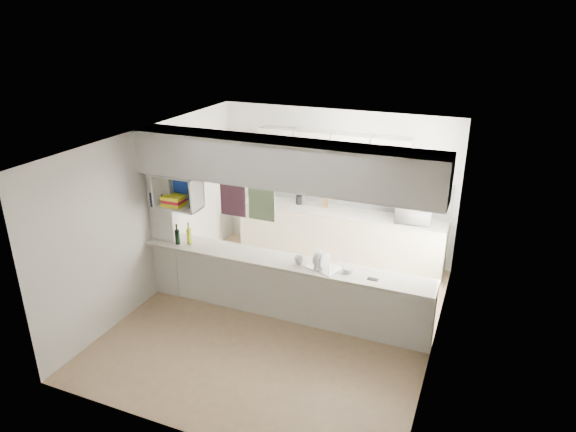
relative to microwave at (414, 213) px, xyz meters
The scene contains 16 objects.
floor 2.76m from the microwave, 124.38° to the right, with size 4.80×4.80×0.00m, color #987858.
ceiling 2.96m from the microwave, 124.38° to the right, with size 4.80×4.80×0.00m, color white.
wall_back 1.48m from the microwave, 167.87° to the left, with size 4.20×4.20×0.00m, color silver.
wall_left 4.11m from the microwave, 149.36° to the right, with size 4.80×4.80×0.00m, color silver.
wall_right 2.21m from the microwave, 72.28° to the right, with size 4.80×4.80×0.00m, color silver.
servery_partition 2.70m from the microwave, 127.50° to the right, with size 4.20×0.50×2.60m.
cubby_shelf 3.75m from the microwave, 144.30° to the right, with size 0.65×0.35×0.50m.
kitchen_run 1.30m from the microwave, behind, with size 3.60×0.63×2.24m.
microwave is the anchor object (origin of this frame).
bowl 0.19m from the microwave, 62.50° to the right, with size 0.24×0.24×0.06m, color #0D2A99.
dish_rack 2.26m from the microwave, 111.55° to the right, with size 0.51×0.44×0.23m.
cup 2.43m from the microwave, 118.76° to the right, with size 0.13×0.13×0.10m, color white.
wine_bottles 3.68m from the microwave, 144.16° to the right, with size 0.22×0.15×0.33m.
plastic_tubs 2.15m from the microwave, 102.34° to the right, with size 0.49×0.17×0.07m.
utensil_jar 2.02m from the microwave, behind, with size 0.11×0.11×0.15m, color black.
knife_block 1.54m from the microwave, behind, with size 0.09×0.07×0.18m, color brown.
Camera 1 is at (2.50, -5.83, 4.11)m, focal length 32.00 mm.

